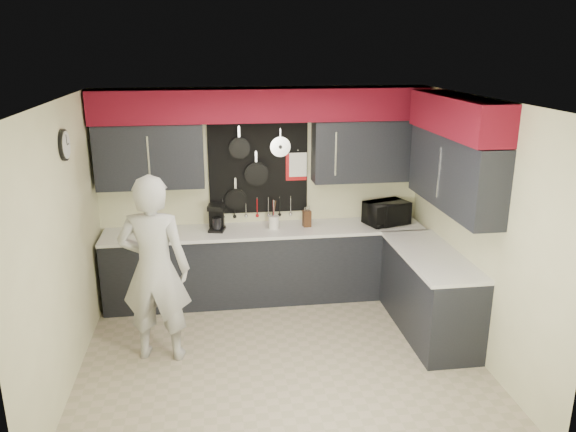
{
  "coord_description": "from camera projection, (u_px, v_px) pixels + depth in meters",
  "views": [
    {
      "loc": [
        -0.63,
        -5.03,
        3.08
      ],
      "look_at": [
        0.15,
        0.5,
        1.36
      ],
      "focal_mm": 35.0,
      "sensor_mm": 36.0,
      "label": 1
    }
  ],
  "objects": [
    {
      "name": "knife_block",
      "position": [
        307.0,
        218.0,
        6.91
      ],
      "size": [
        0.1,
        0.1,
        0.2
      ],
      "primitive_type": "cube",
      "rotation": [
        0.0,
        0.0,
        0.12
      ],
      "color": "#361911",
      "rests_on": "base_cabinets"
    },
    {
      "name": "right_wall_assembly",
      "position": [
        458.0,
        161.0,
        5.68
      ],
      "size": [
        0.36,
        3.5,
        2.6
      ],
      "color": "beige",
      "rests_on": "ground"
    },
    {
      "name": "ground",
      "position": [
        281.0,
        358.0,
        5.75
      ],
      "size": [
        4.0,
        4.0,
        0.0
      ],
      "primitive_type": "plane",
      "color": "tan",
      "rests_on": "ground"
    },
    {
      "name": "left_wall_assembly",
      "position": [
        63.0,
        244.0,
        5.11
      ],
      "size": [
        0.05,
        3.5,
        2.6
      ],
      "color": "beige",
      "rests_on": "ground"
    },
    {
      "name": "back_wall_assembly",
      "position": [
        264.0,
        138.0,
        6.68
      ],
      "size": [
        4.0,
        0.36,
        2.6
      ],
      "color": "beige",
      "rests_on": "ground"
    },
    {
      "name": "person",
      "position": [
        155.0,
        269.0,
        5.51
      ],
      "size": [
        0.77,
        0.57,
        1.92
      ],
      "primitive_type": "imported",
      "rotation": [
        0.0,
        0.0,
        2.97
      ],
      "color": "#BCBDBA",
      "rests_on": "ground"
    },
    {
      "name": "utensil_crock",
      "position": [
        274.0,
        222.0,
        6.84
      ],
      "size": [
        0.13,
        0.13,
        0.16
      ],
      "primitive_type": "cylinder",
      "color": "silver",
      "rests_on": "base_cabinets"
    },
    {
      "name": "microwave",
      "position": [
        386.0,
        213.0,
        7.0
      ],
      "size": [
        0.6,
        0.49,
        0.29
      ],
      "primitive_type": "imported",
      "rotation": [
        0.0,
        0.0,
        0.32
      ],
      "color": "black",
      "rests_on": "base_cabinets"
    },
    {
      "name": "base_cabinets",
      "position": [
        309.0,
        271.0,
        6.75
      ],
      "size": [
        3.95,
        2.2,
        0.92
      ],
      "color": "black",
      "rests_on": "ground"
    },
    {
      "name": "coffee_maker",
      "position": [
        217.0,
        216.0,
        6.76
      ],
      "size": [
        0.22,
        0.25,
        0.33
      ],
      "rotation": [
        0.0,
        0.0,
        -0.22
      ],
      "color": "black",
      "rests_on": "base_cabinets"
    }
  ]
}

